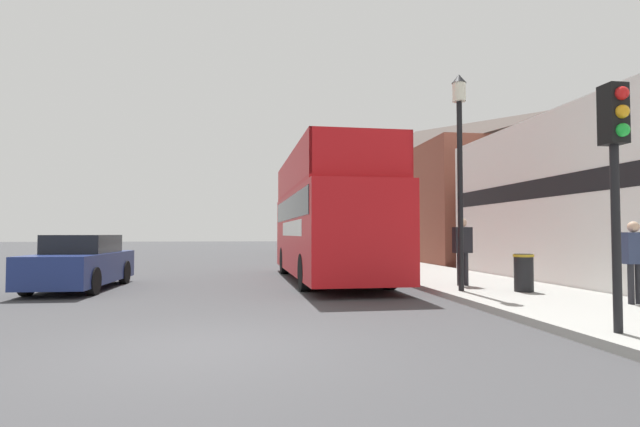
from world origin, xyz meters
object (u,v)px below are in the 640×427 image
(parked_car_far_side, at_px, (82,263))
(lamp_post_nearest, at_px, (460,143))
(pedestrian_second, at_px, (634,254))
(traffic_signal, at_px, (615,149))
(pedestrian_third, at_px, (462,245))
(litter_bin, at_px, (524,271))
(parked_car_ahead_of_bus, at_px, (321,250))
(tour_bus, at_px, (328,224))
(lamp_post_second, at_px, (368,191))

(parked_car_far_side, xyz_separation_m, lamp_post_nearest, (9.57, -3.03, 3.02))
(pedestrian_second, xyz_separation_m, traffic_signal, (-2.39, -2.52, 1.58))
(pedestrian_third, relative_size, litter_bin, 2.00)
(lamp_post_nearest, bearing_deg, litter_bin, -14.49)
(parked_car_ahead_of_bus, bearing_deg, pedestrian_second, -74.27)
(parked_car_ahead_of_bus, bearing_deg, pedestrian_third, -78.24)
(tour_bus, distance_m, lamp_post_nearest, 5.58)
(lamp_post_second, bearing_deg, lamp_post_nearest, -89.96)
(parked_car_ahead_of_bus, bearing_deg, parked_car_far_side, -130.38)
(tour_bus, bearing_deg, lamp_post_second, 60.86)
(lamp_post_second, distance_m, litter_bin, 10.15)
(parked_car_ahead_of_bus, bearing_deg, lamp_post_nearest, -81.87)
(parked_car_far_side, xyz_separation_m, pedestrian_third, (10.13, -1.87, 0.51))
(parked_car_ahead_of_bus, relative_size, pedestrian_second, 2.78)
(lamp_post_second, bearing_deg, parked_car_far_side, -146.68)
(litter_bin, bearing_deg, pedestrian_second, -66.28)
(tour_bus, height_order, pedestrian_third, tour_bus)
(lamp_post_second, bearing_deg, pedestrian_second, -78.62)
(lamp_post_nearest, height_order, lamp_post_second, lamp_post_nearest)
(lamp_post_second, bearing_deg, pedestrian_third, -86.00)
(lamp_post_nearest, distance_m, lamp_post_second, 9.32)
(tour_bus, height_order, pedestrian_second, tour_bus)
(pedestrian_second, height_order, litter_bin, pedestrian_second)
(pedestrian_third, bearing_deg, litter_bin, -61.18)
(traffic_signal, xyz_separation_m, litter_bin, (1.40, 4.78, -2.07))
(pedestrian_second, bearing_deg, pedestrian_third, 115.83)
(pedestrian_second, height_order, lamp_post_second, lamp_post_second)
(traffic_signal, bearing_deg, litter_bin, 73.68)
(traffic_signal, distance_m, lamp_post_nearest, 5.25)
(parked_car_ahead_of_bus, distance_m, pedestrian_third, 11.25)
(tour_bus, relative_size, parked_car_far_side, 2.10)
(parked_car_far_side, relative_size, lamp_post_nearest, 0.87)
(pedestrian_second, xyz_separation_m, lamp_post_second, (-2.40, 11.94, 2.24))
(tour_bus, relative_size, lamp_post_nearest, 1.83)
(parked_car_far_side, relative_size, pedestrian_second, 2.85)
(tour_bus, distance_m, parked_car_ahead_of_bus, 7.70)
(parked_car_ahead_of_bus, relative_size, parked_car_far_side, 0.98)
(pedestrian_second, bearing_deg, traffic_signal, -133.54)
(parked_car_ahead_of_bus, xyz_separation_m, pedestrian_third, (2.18, -11.03, 0.50))
(tour_bus, height_order, litter_bin, tour_bus)
(pedestrian_second, xyz_separation_m, lamp_post_nearest, (-2.40, 2.62, 2.61))
(pedestrian_second, bearing_deg, parked_car_far_side, 154.70)
(pedestrian_second, bearing_deg, lamp_post_second, 101.38)
(parked_car_far_side, xyz_separation_m, lamp_post_second, (9.56, 6.28, 2.65))
(pedestrian_second, relative_size, lamp_post_second, 0.35)
(parked_car_far_side, relative_size, lamp_post_second, 0.99)
(pedestrian_third, xyz_separation_m, traffic_signal, (-0.56, -6.30, 1.48))
(pedestrian_second, distance_m, litter_bin, 2.52)
(parked_car_far_side, height_order, pedestrian_third, pedestrian_third)
(parked_car_far_side, xyz_separation_m, litter_bin, (10.97, -3.39, -0.09))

